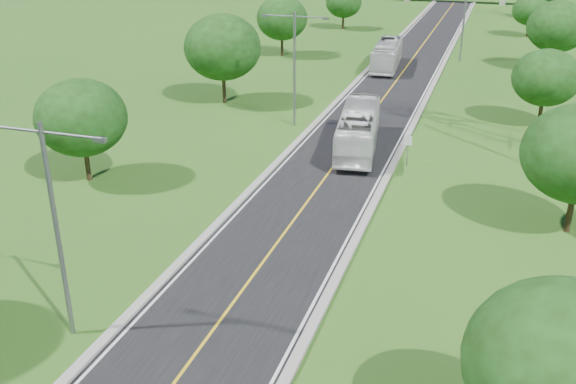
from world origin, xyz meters
name	(u,v)px	position (x,y,z in m)	size (l,w,h in m)	color
ground	(389,91)	(0.00, 60.00, 0.00)	(260.00, 260.00, 0.00)	#285718
road	(398,78)	(0.00, 66.00, 0.03)	(8.00, 150.00, 0.06)	black
curb_left	(362,75)	(-4.25, 66.00, 0.11)	(0.50, 150.00, 0.22)	gray
curb_right	(436,80)	(4.25, 66.00, 0.11)	(0.50, 150.00, 0.22)	gray
speed_limit_sign	(408,146)	(5.20, 37.98, 1.60)	(0.55, 0.09, 2.40)	slate
streetlight_near_left	(54,215)	(-6.00, 12.00, 5.94)	(5.90, 0.25, 10.00)	slate
streetlight_mid_left	(294,60)	(-6.00, 45.00, 5.94)	(5.90, 0.25, 10.00)	slate
streetlight_far_right	(465,14)	(6.00, 78.00, 5.94)	(5.90, 0.25, 10.00)	slate
tree_lb	(81,118)	(-16.00, 28.00, 4.64)	(6.30, 6.30, 7.33)	black
tree_lc	(222,47)	(-15.00, 50.00, 5.58)	(7.56, 7.56, 8.79)	black
tree_ld	(282,18)	(-17.00, 74.00, 4.95)	(6.72, 6.72, 7.82)	black
tree_le	(344,2)	(-14.50, 98.00, 4.33)	(5.88, 5.88, 6.84)	black
tree_ra	(564,366)	(14.00, 10.00, 4.64)	(6.30, 6.30, 7.33)	black
tree_rc	(546,78)	(15.00, 52.00, 4.33)	(5.88, 5.88, 6.84)	black
tree_rd	(558,26)	(17.00, 76.00, 5.27)	(7.14, 7.14, 8.30)	black
tree_re	(531,10)	(14.50, 100.00, 4.02)	(5.46, 5.46, 6.35)	black
bus_outbound	(358,129)	(0.89, 40.32, 1.74)	(2.83, 12.08, 3.36)	silver
bus_inbound	(387,55)	(-2.26, 70.57, 1.70)	(2.75, 11.77, 3.28)	silver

